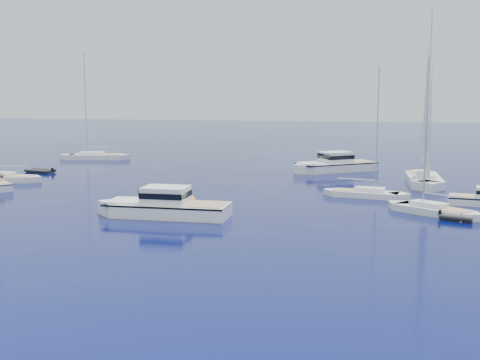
# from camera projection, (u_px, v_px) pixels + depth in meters

# --- Properties ---
(ground) EXTENTS (400.00, 400.00, 0.00)m
(ground) POSITION_uv_depth(u_px,v_px,m) (128.00, 272.00, 36.33)
(ground) COLOR #091255
(ground) RESTS_ON ground
(motor_cruiser_centre) EXTENTS (12.59, 3.96, 3.30)m
(motor_cruiser_centre) POSITION_uv_depth(u_px,v_px,m) (163.00, 216.00, 52.81)
(motor_cruiser_centre) COLOR white
(motor_cruiser_centre) RESTS_ON ground
(motor_cruiser_distant) EXTENTS (12.77, 11.10, 3.42)m
(motor_cruiser_distant) POSITION_uv_depth(u_px,v_px,m) (334.00, 172.00, 82.96)
(motor_cruiser_distant) COLOR white
(motor_cruiser_distant) RESTS_ON ground
(sailboat_mid_r) EXTENTS (9.27, 7.63, 14.13)m
(sailboat_mid_r) POSITION_uv_depth(u_px,v_px,m) (432.00, 214.00, 53.69)
(sailboat_mid_r) COLOR silver
(sailboat_mid_r) RESTS_ON ground
(sailboat_mid_l) EXTENTS (10.60, 2.91, 15.52)m
(sailboat_mid_l) POSITION_uv_depth(u_px,v_px,m) (3.00, 181.00, 73.88)
(sailboat_mid_l) COLOR silver
(sailboat_mid_l) RESTS_ON ground
(sailboat_centre) EXTENTS (9.53, 3.93, 13.61)m
(sailboat_centre) POSITION_uv_depth(u_px,v_px,m) (366.00, 197.00, 62.49)
(sailboat_centre) COLOR white
(sailboat_centre) RESTS_ON ground
(sailboat_sails_r) EXTENTS (4.05, 13.89, 20.26)m
(sailboat_sails_r) POSITION_uv_depth(u_px,v_px,m) (424.00, 184.00, 71.78)
(sailboat_sails_r) COLOR white
(sailboat_sails_r) RESTS_ON ground
(sailboat_far_l) EXTENTS (12.26, 5.30, 17.48)m
(sailboat_far_l) POSITION_uv_depth(u_px,v_px,m) (95.00, 159.00, 98.37)
(sailboat_far_l) COLOR silver
(sailboat_far_l) RESTS_ON ground
(tender_yellow) EXTENTS (3.60, 4.65, 0.95)m
(tender_yellow) POSITION_uv_depth(u_px,v_px,m) (186.00, 203.00, 58.92)
(tender_yellow) COLOR #EFA50E
(tender_yellow) RESTS_ON ground
(tender_grey_near) EXTENTS (3.18, 2.48, 0.95)m
(tender_grey_near) POSITION_uv_depth(u_px,v_px,m) (457.00, 221.00, 51.01)
(tender_grey_near) COLOR black
(tender_grey_near) RESTS_ON ground
(tender_grey_far) EXTENTS (4.40, 2.87, 0.95)m
(tender_grey_far) POSITION_uv_depth(u_px,v_px,m) (40.00, 173.00, 81.80)
(tender_grey_far) COLOR black
(tender_grey_far) RESTS_ON ground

